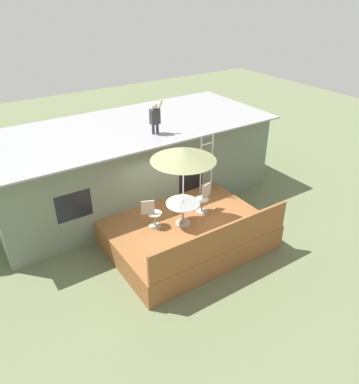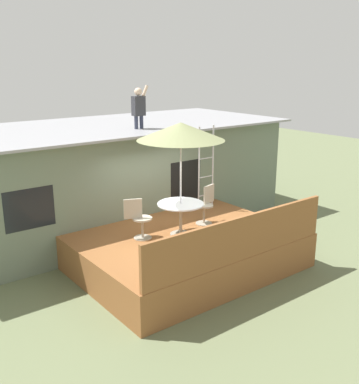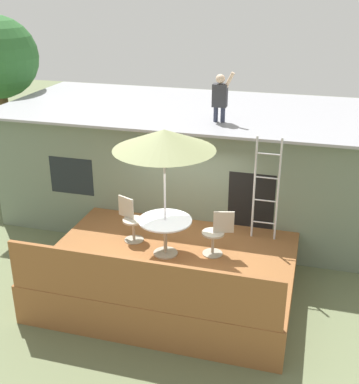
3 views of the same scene
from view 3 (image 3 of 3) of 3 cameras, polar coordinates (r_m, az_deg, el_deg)
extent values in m
plane|color=#66704C|center=(10.43, -0.91, -10.82)|extent=(40.00, 40.00, 0.00)
cube|color=slate|center=(12.93, 3.61, 3.08)|extent=(10.00, 4.00, 2.83)
cube|color=#99999E|center=(12.52, 3.78, 9.31)|extent=(10.50, 4.50, 0.06)
cube|color=black|center=(12.08, -12.16, 1.81)|extent=(1.10, 0.03, 0.90)
cube|color=black|center=(11.06, 8.06, -2.74)|extent=(1.00, 0.03, 2.00)
cube|color=brown|center=(10.22, -0.92, -8.95)|extent=(4.80, 3.76, 0.80)
cube|color=brown|center=(8.30, -4.63, -10.36)|extent=(4.70, 0.08, 0.90)
cylinder|color=#A59E8C|center=(10.01, -1.60, -6.93)|extent=(0.48, 0.48, 0.03)
cylinder|color=#A59E8C|center=(9.84, -1.62, -5.14)|extent=(0.07, 0.07, 0.71)
cylinder|color=silver|center=(9.67, -1.64, -3.25)|extent=(1.04, 1.04, 0.03)
cylinder|color=silver|center=(9.47, -1.68, -0.70)|extent=(0.04, 0.04, 2.40)
cone|color=#8C9360|center=(9.07, -1.76, 5.97)|extent=(1.90, 1.90, 0.38)
cylinder|color=silver|center=(10.30, 8.50, 0.45)|extent=(0.04, 0.04, 2.20)
cylinder|color=silver|center=(10.26, 11.15, 0.16)|extent=(0.04, 0.04, 2.20)
cylinder|color=silver|center=(10.59, 9.55, -3.44)|extent=(0.48, 0.03, 0.03)
cylinder|color=silver|center=(10.38, 9.73, -0.97)|extent=(0.48, 0.03, 0.03)
cylinder|color=silver|center=(10.19, 9.91, 1.60)|extent=(0.48, 0.03, 0.03)
cylinder|color=silver|center=(10.02, 10.11, 4.27)|extent=(0.48, 0.03, 0.03)
cylinder|color=#33384C|center=(11.28, 4.14, 8.83)|extent=(0.10, 0.10, 0.34)
cylinder|color=#33384C|center=(11.25, 4.95, 8.77)|extent=(0.10, 0.10, 0.34)
cube|color=#333338|center=(11.17, 4.61, 10.89)|extent=(0.32, 0.20, 0.50)
sphere|color=beige|center=(11.10, 4.67, 12.71)|extent=(0.20, 0.20, 0.20)
cylinder|color=beige|center=(11.08, 5.60, 12.34)|extent=(0.26, 0.08, 0.44)
cylinder|color=#A59E8C|center=(10.53, -5.19, -5.43)|extent=(0.40, 0.40, 0.02)
cylinder|color=#A59E8C|center=(10.43, -5.23, -4.36)|extent=(0.06, 0.06, 0.44)
cylinder|color=#A59E8C|center=(10.33, -5.27, -3.23)|extent=(0.44, 0.44, 0.04)
cube|color=#A59E8C|center=(10.35, -6.11, -1.72)|extent=(0.38, 0.20, 0.44)
cylinder|color=#A59E8C|center=(10.02, 3.77, -6.97)|extent=(0.40, 0.40, 0.02)
cylinder|color=#A59E8C|center=(9.91, 3.80, -5.87)|extent=(0.06, 0.06, 0.44)
cylinder|color=#A59E8C|center=(9.80, 3.83, -4.69)|extent=(0.44, 0.44, 0.04)
cube|color=#A59E8C|center=(9.71, 5.05, -3.43)|extent=(0.40, 0.14, 0.44)
cylinder|color=brown|center=(16.04, -19.02, 6.72)|extent=(0.29, 0.29, 3.32)
camera|label=1|loc=(8.25, -78.57, 17.12)|focal=35.31mm
camera|label=2|loc=(8.66, -68.52, -0.01)|focal=42.70mm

